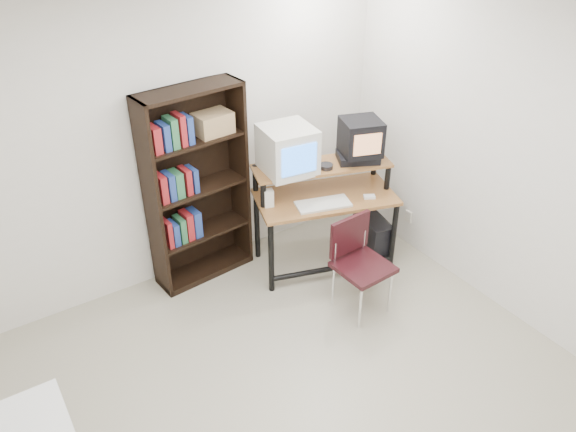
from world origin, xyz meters
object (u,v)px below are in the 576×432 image
pc_tower (372,237)px  bookshelf (195,185)px  crt_tv (361,137)px  crt_monitor (288,150)px  school_chair (358,256)px  computer_desk (325,199)px

pc_tower → bookshelf: 1.76m
crt_tv → pc_tower: size_ratio=0.94×
crt_monitor → school_chair: size_ratio=0.58×
computer_desk → school_chair: computer_desk is taller
crt_tv → bookshelf: (-1.38, 0.51, -0.30)m
computer_desk → crt_monitor: 0.58m
bookshelf → crt_monitor: bearing=-28.5°
computer_desk → school_chair: (-0.14, -0.66, -0.18)m
computer_desk → bookshelf: 1.15m
computer_desk → crt_tv: crt_tv is taller
crt_monitor → crt_tv: crt_monitor is taller
crt_monitor → pc_tower: (0.73, -0.37, -0.96)m
crt_monitor → crt_tv: (0.64, -0.20, 0.04)m
computer_desk → crt_tv: bearing=15.5°
crt_monitor → pc_tower: 1.26m
crt_monitor → school_chair: (0.14, -0.84, -0.66)m
crt_tv → bookshelf: size_ratio=0.24×
computer_desk → crt_monitor: size_ratio=2.84×
crt_monitor → pc_tower: crt_monitor is taller
computer_desk → crt_tv: size_ratio=3.22×
school_chair → bookshelf: 1.51m
computer_desk → crt_monitor: crt_monitor is taller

